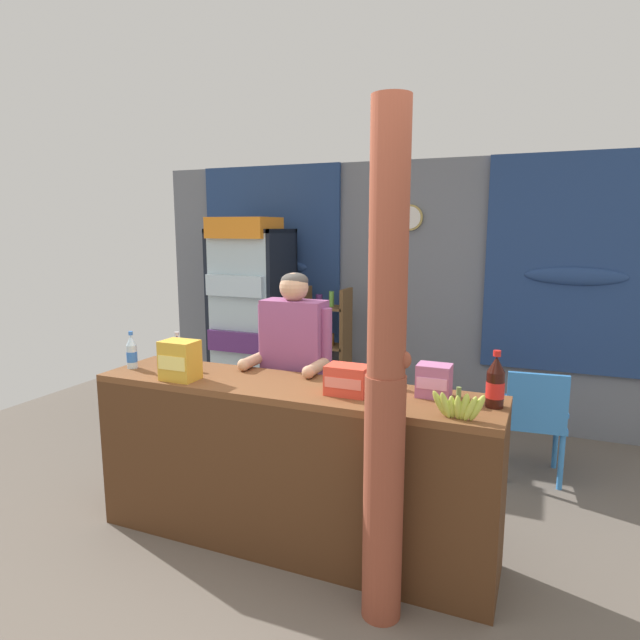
# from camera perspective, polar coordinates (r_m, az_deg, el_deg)

# --- Properties ---
(ground_plane) EXTENTS (7.81, 7.81, 0.00)m
(ground_plane) POSITION_cam_1_polar(r_m,az_deg,el_deg) (4.15, 2.04, -17.52)
(ground_plane) COLOR #665B51
(back_wall_curtained) EXTENTS (5.47, 0.22, 2.53)m
(back_wall_curtained) POSITION_cam_1_polar(r_m,az_deg,el_deg) (5.49, 9.01, 3.42)
(back_wall_curtained) COLOR slate
(back_wall_curtained) RESTS_ON ground
(stall_counter) EXTENTS (2.41, 0.54, 0.99)m
(stall_counter) POSITION_cam_1_polar(r_m,az_deg,el_deg) (3.23, -3.89, -14.05)
(stall_counter) COLOR brown
(stall_counter) RESTS_ON ground
(timber_post) EXTENTS (0.21, 0.19, 2.45)m
(timber_post) POSITION_cam_1_polar(r_m,az_deg,el_deg) (2.54, 6.89, -6.90)
(timber_post) COLOR brown
(timber_post) RESTS_ON ground
(drink_fridge) EXTENTS (0.73, 0.66, 1.99)m
(drink_fridge) POSITION_cam_1_polar(r_m,az_deg,el_deg) (5.52, -7.24, 1.23)
(drink_fridge) COLOR black
(drink_fridge) RESTS_ON ground
(bottle_shelf_rack) EXTENTS (0.48, 0.28, 1.30)m
(bottle_shelf_rack) POSITION_cam_1_polar(r_m,az_deg,el_deg) (5.48, 0.55, -3.13)
(bottle_shelf_rack) COLOR brown
(bottle_shelf_rack) RESTS_ON ground
(plastic_lawn_chair) EXTENTS (0.48, 0.48, 0.86)m
(plastic_lawn_chair) POSITION_cam_1_polar(r_m,az_deg,el_deg) (4.44, 21.54, -9.42)
(plastic_lawn_chair) COLOR #3884D6
(plastic_lawn_chair) RESTS_ON ground
(shopkeeper) EXTENTS (0.53, 0.42, 1.60)m
(shopkeeper) POSITION_cam_1_polar(r_m,az_deg,el_deg) (3.63, -2.73, -4.37)
(shopkeeper) COLOR #28282D
(shopkeeper) RESTS_ON ground
(soda_bottle_cola) EXTENTS (0.09, 0.09, 0.29)m
(soda_bottle_cola) POSITION_cam_1_polar(r_m,az_deg,el_deg) (2.91, 17.89, -6.32)
(soda_bottle_cola) COLOR black
(soda_bottle_cola) RESTS_ON stall_counter
(soda_bottle_orange_soda) EXTENTS (0.07, 0.07, 0.23)m
(soda_bottle_orange_soda) POSITION_cam_1_polar(r_m,az_deg,el_deg) (3.17, 6.07, -5.05)
(soda_bottle_orange_soda) COLOR orange
(soda_bottle_orange_soda) RESTS_ON stall_counter
(soda_bottle_water) EXTENTS (0.07, 0.07, 0.24)m
(soda_bottle_water) POSITION_cam_1_polar(r_m,az_deg,el_deg) (3.73, -19.11, -3.24)
(soda_bottle_water) COLOR silver
(soda_bottle_water) RESTS_ON stall_counter
(soda_bottle_grape_soda) EXTENTS (0.07, 0.07, 0.23)m
(soda_bottle_grape_soda) POSITION_cam_1_polar(r_m,az_deg,el_deg) (3.70, -14.69, -3.22)
(soda_bottle_grape_soda) COLOR #56286B
(soda_bottle_grape_soda) RESTS_ON stall_counter
(snack_box_wafer) EXTENTS (0.18, 0.14, 0.18)m
(snack_box_wafer) POSITION_cam_1_polar(r_m,az_deg,el_deg) (3.01, 11.85, -6.22)
(snack_box_wafer) COLOR #B76699
(snack_box_wafer) RESTS_ON stall_counter
(snack_box_choco_powder) EXTENTS (0.21, 0.16, 0.24)m
(snack_box_choco_powder) POSITION_cam_1_polar(r_m,az_deg,el_deg) (3.36, -14.45, -4.10)
(snack_box_choco_powder) COLOR gold
(snack_box_choco_powder) RESTS_ON stall_counter
(snack_box_crackers) EXTENTS (0.23, 0.15, 0.16)m
(snack_box_crackers) POSITION_cam_1_polar(r_m,az_deg,el_deg) (2.99, 2.90, -6.28)
(snack_box_crackers) COLOR #E5422D
(snack_box_crackers) RESTS_ON stall_counter
(banana_bunch) EXTENTS (0.27, 0.06, 0.16)m
(banana_bunch) POSITION_cam_1_polar(r_m,az_deg,el_deg) (2.71, 14.28, -8.75)
(banana_bunch) COLOR #B7C647
(banana_bunch) RESTS_ON stall_counter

